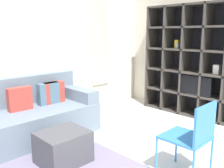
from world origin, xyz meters
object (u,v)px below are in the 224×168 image
shelving_unit (196,62)px  couch_main (30,116)px  folding_chair (193,134)px  ottoman (63,147)px

shelving_unit → couch_main: shelving_unit is taller
folding_chair → shelving_unit: bearing=-153.1°
folding_chair → couch_main: bearing=-72.8°
ottoman → shelving_unit: bearing=-4.1°
ottoman → folding_chair: bearing=-58.1°
shelving_unit → folding_chair: shelving_unit is taller
shelving_unit → ottoman: 2.99m
couch_main → shelving_unit: bearing=-23.4°
couch_main → ottoman: bearing=-95.0°
couch_main → folding_chair: size_ratio=2.25×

